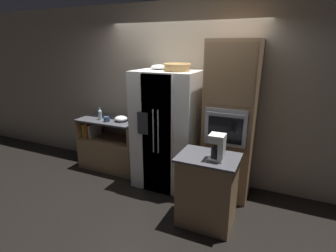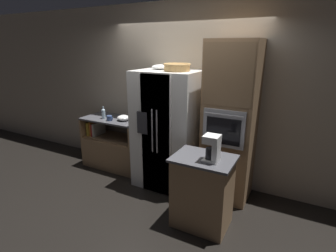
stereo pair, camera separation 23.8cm
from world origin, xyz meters
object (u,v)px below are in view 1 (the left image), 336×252
Objects in this scene: refrigerator at (168,130)px; wall_oven at (230,122)px; coffee_maker at (218,146)px; fruit_bowl at (159,67)px; mug at (107,119)px; mixing_bowl at (121,119)px; bottle_tall at (100,114)px; wicker_basket at (177,67)px.

refrigerator is 0.81× the size of wall_oven.
fruit_bowl is at bearing 142.83° from coffee_maker.
fruit_bowl is 2.08× the size of mug.
refrigerator is at bearing -28.36° from fruit_bowl.
wall_oven is 1.84m from mixing_bowl.
coffee_maker reaches higher than mug.
bottle_tall is at bearing 161.70° from mug.
refrigerator is 6.89× the size of fruit_bowl.
fruit_bowl is at bearing 1.83° from mixing_bowl.
refrigerator is 8.12× the size of mixing_bowl.
mug is at bearing -176.22° from wall_oven.
refrigerator reaches higher than coffee_maker.
fruit_bowl is at bearing 157.59° from wicker_basket.
refrigerator reaches higher than bottle_tall.
wall_oven is 8.52× the size of fruit_bowl.
wicker_basket is 1.57m from mug.
refrigerator is 14.36× the size of mug.
mixing_bowl is at bearing -178.17° from fruit_bowl.
refrigerator is 5.92× the size of coffee_maker.
mug is at bearing -149.97° from mixing_bowl.
bottle_tall is at bearing 177.76° from wicker_basket.
mixing_bowl is 2.08m from coffee_maker.
refrigerator is 1.30m from bottle_tall.
bottle_tall is at bearing 160.74° from coffee_maker.
refrigerator is at bearing -4.62° from mixing_bowl.
refrigerator is 0.96m from wall_oven.
mug is at bearing -171.20° from fruit_bowl.
mixing_bowl is (0.21, 0.12, 0.00)m from mug.
mug is (-1.28, -0.00, -0.91)m from wicker_basket.
coffee_maker is at bearing -19.26° from bottle_tall.
wall_oven reaches higher than fruit_bowl.
fruit_bowl reaches higher than mixing_bowl.
coffee_maker is at bearing -37.17° from fruit_bowl.
wall_oven is (0.93, 0.09, 0.22)m from refrigerator.
bottle_tall is at bearing -175.62° from fruit_bowl.
fruit_bowl is at bearing 4.38° from bottle_tall.
wall_oven is 17.77× the size of mug.
fruit_bowl is (-0.35, 0.14, -0.02)m from wicker_basket.
wall_oven is at bearing 5.30° from refrigerator.
coffee_maker is at bearing -42.15° from wicker_basket.
coffee_maker is at bearing -86.66° from wall_oven.
fruit_bowl is at bearing 8.80° from mug.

